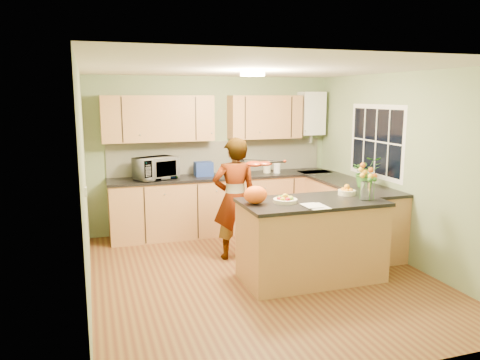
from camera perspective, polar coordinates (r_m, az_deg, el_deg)
name	(u,v)px	position (r m, az deg, el deg)	size (l,w,h in m)	color
floor	(260,275)	(5.93, 2.42, -11.49)	(4.50, 4.50, 0.00)	brown
ceiling	(261,69)	(5.52, 2.62, 13.41)	(4.00, 4.50, 0.02)	white
wall_back	(213,154)	(7.72, -3.36, 3.19)	(4.00, 0.02, 2.50)	gray
wall_front	(366,224)	(3.62, 15.14, -5.23)	(4.00, 0.02, 2.50)	gray
wall_left	(85,186)	(5.24, -18.42, -0.66)	(0.02, 4.50, 2.50)	gray
wall_right	(402,168)	(6.56, 19.12, 1.39)	(0.02, 4.50, 2.50)	gray
back_counter	(224,204)	(7.59, -1.99, -2.89)	(3.64, 0.62, 0.94)	#B17546
right_counter	(346,212)	(7.23, 12.80, -3.81)	(0.62, 2.24, 0.94)	#B17546
splashback	(219,157)	(7.73, -2.61, 2.83)	(3.60, 0.02, 0.52)	white
upper_cabinets	(204,118)	(7.46, -4.39, 7.56)	(3.20, 0.34, 0.70)	#B17546
boiler	(311,114)	(8.11, 8.69, 8.01)	(0.40, 0.30, 0.86)	white
window_right	(376,141)	(7.00, 16.26, 4.55)	(0.01, 1.30, 1.05)	white
light_switch	(86,192)	(4.65, -18.28, -1.38)	(0.02, 0.09, 0.09)	white
ceiling_lamp	(253,73)	(5.80, 1.54, 12.87)	(0.30, 0.30, 0.07)	#FFEABF
peninsula_island	(311,240)	(5.73, 8.68, -7.21)	(1.70, 0.87, 0.97)	#B17546
fruit_dish	(285,199)	(5.45, 5.53, -2.33)	(0.28, 0.28, 0.10)	beige
orange_bowl	(347,191)	(5.98, 12.89, -1.28)	(0.22, 0.22, 0.13)	beige
flower_vase	(366,173)	(5.69, 15.12, 0.77)	(0.26, 0.26, 0.48)	silver
orange_bag	(255,195)	(5.35, 1.89, -1.82)	(0.27, 0.23, 0.21)	#FF5E15
papers	(316,206)	(5.30, 9.30, -3.16)	(0.22, 0.30, 0.01)	white
violinist	(235,199)	(6.29, -0.65, -2.31)	(0.60, 0.40, 1.66)	#D7A283
violin	(254,164)	(6.06, 1.77, 1.98)	(0.55, 0.22, 0.11)	#4C0C04
microwave	(156,168)	(7.22, -10.22, 1.42)	(0.60, 0.41, 0.33)	white
blue_box	(204,169)	(7.43, -4.47, 1.36)	(0.28, 0.21, 0.22)	navy
kettle	(242,167)	(7.56, 0.27, 1.59)	(0.15, 0.15, 0.29)	#AEAEB2
jar_cream	(267,167)	(7.74, 3.31, 1.59)	(0.12, 0.12, 0.19)	beige
jar_white	(277,168)	(7.72, 4.54, 1.50)	(0.11, 0.11, 0.17)	white
potted_plant	(366,172)	(6.70, 15.13, 0.99)	(0.39, 0.34, 0.44)	#387928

